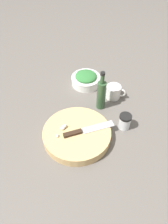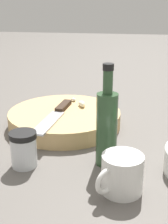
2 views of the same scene
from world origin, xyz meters
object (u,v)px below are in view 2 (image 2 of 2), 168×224
at_px(chef_knife, 56,114).
at_px(coffee_mug, 121,174).
at_px(spice_jar, 24,149).
at_px(cutting_board, 65,118).
at_px(garlic_cloves, 81,103).
at_px(oil_bottle, 107,126).

xyz_separation_m(chef_knife, coffee_mug, (-0.19, 0.25, -0.01)).
relative_size(chef_knife, spice_jar, 3.08).
bearing_deg(spice_jar, cutting_board, -98.80).
bearing_deg(cutting_board, garlic_cloves, -125.65).
bearing_deg(coffee_mug, spice_jar, -16.33).
bearing_deg(chef_knife, coffee_mug, 131.88).
height_order(garlic_cloves, coffee_mug, coffee_mug).
distance_m(coffee_mug, oil_bottle, 0.12).
bearing_deg(cutting_board, spice_jar, 81.20).
relative_size(spice_jar, oil_bottle, 0.35).
xyz_separation_m(cutting_board, chef_knife, (0.01, 0.04, 0.03)).
height_order(chef_knife, oil_bottle, oil_bottle).
xyz_separation_m(coffee_mug, oil_bottle, (0.04, -0.10, 0.05)).
distance_m(garlic_cloves, coffee_mug, 0.37).
xyz_separation_m(chef_knife, garlic_cloves, (-0.05, -0.09, 0.00)).
xyz_separation_m(cutting_board, oil_bottle, (-0.13, 0.19, 0.07)).
relative_size(chef_knife, oil_bottle, 1.09).
xyz_separation_m(cutting_board, garlic_cloves, (-0.04, -0.05, 0.03)).
bearing_deg(garlic_cloves, oil_bottle, 111.82).
height_order(chef_knife, garlic_cloves, garlic_cloves).
relative_size(cutting_board, coffee_mug, 3.32).
bearing_deg(cutting_board, chef_knife, 69.75).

